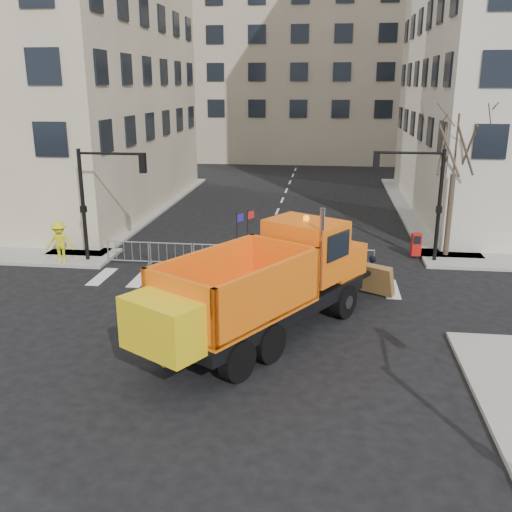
# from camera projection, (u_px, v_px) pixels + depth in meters

# --- Properties ---
(ground) EXTENTS (120.00, 120.00, 0.00)m
(ground) POSITION_uv_depth(u_px,v_px,m) (224.00, 337.00, 19.31)
(ground) COLOR black
(ground) RESTS_ON ground
(sidewalk_back) EXTENTS (64.00, 5.00, 0.15)m
(sidewalk_back) POSITION_uv_depth(u_px,v_px,m) (256.00, 261.00, 27.36)
(sidewalk_back) COLOR gray
(sidewalk_back) RESTS_ON ground
(building_far) EXTENTS (30.00, 18.00, 24.00)m
(building_far) POSITION_uv_depth(u_px,v_px,m) (304.00, 50.00, 65.23)
(building_far) COLOR tan
(building_far) RESTS_ON ground
(traffic_light_left) EXTENTS (0.18, 0.18, 5.40)m
(traffic_light_left) POSITION_uv_depth(u_px,v_px,m) (83.00, 207.00, 26.62)
(traffic_light_left) COLOR black
(traffic_light_left) RESTS_ON ground
(traffic_light_right) EXTENTS (0.18, 0.18, 5.40)m
(traffic_light_right) POSITION_uv_depth(u_px,v_px,m) (439.00, 207.00, 26.52)
(traffic_light_right) COLOR black
(traffic_light_right) RESTS_ON ground
(crowd_barriers) EXTENTS (12.60, 0.60, 1.10)m
(crowd_barriers) POSITION_uv_depth(u_px,v_px,m) (237.00, 256.00, 26.46)
(crowd_barriers) COLOR #9EA0A5
(crowd_barriers) RESTS_ON ground
(street_tree) EXTENTS (3.00, 3.00, 7.50)m
(street_tree) POSITION_uv_depth(u_px,v_px,m) (453.00, 182.00, 27.08)
(street_tree) COLOR #382B21
(street_tree) RESTS_ON ground
(plow_truck) EXTENTS (8.40, 11.13, 4.36)m
(plow_truck) POSITION_uv_depth(u_px,v_px,m) (263.00, 284.00, 18.67)
(plow_truck) COLOR black
(plow_truck) RESTS_ON ground
(cop_a) EXTENTS (0.59, 0.40, 1.60)m
(cop_a) POSITION_uv_depth(u_px,v_px,m) (371.00, 274.00, 23.14)
(cop_a) COLOR black
(cop_a) RESTS_ON ground
(cop_b) EXTENTS (1.00, 0.83, 1.87)m
(cop_b) POSITION_uv_depth(u_px,v_px,m) (353.00, 263.00, 24.12)
(cop_b) COLOR black
(cop_b) RESTS_ON ground
(cop_c) EXTENTS (1.10, 0.83, 1.74)m
(cop_c) POSITION_uv_depth(u_px,v_px,m) (324.00, 265.00, 24.04)
(cop_c) COLOR black
(cop_c) RESTS_ON ground
(worker) EXTENTS (1.39, 0.96, 1.98)m
(worker) POSITION_uv_depth(u_px,v_px,m) (60.00, 242.00, 26.53)
(worker) COLOR #CFCC18
(worker) RESTS_ON sidewalk_back
(newspaper_box) EXTENTS (0.47, 0.43, 1.10)m
(newspaper_box) POSITION_uv_depth(u_px,v_px,m) (416.00, 244.00, 27.84)
(newspaper_box) COLOR red
(newspaper_box) RESTS_ON sidewalk_back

